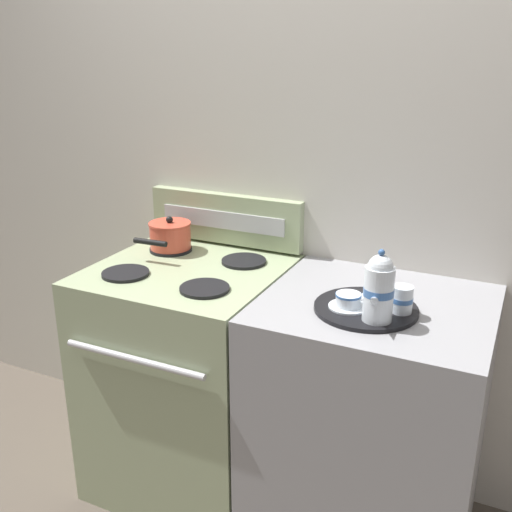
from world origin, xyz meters
The scene contains 11 objects.
ground_plane centered at (0.00, 0.00, 0.00)m, with size 6.00×6.00×0.00m, color brown.
wall_back centered at (0.00, 0.36, 1.10)m, with size 6.00×0.05×2.20m.
stove centered at (-0.38, 0.00, 0.47)m, with size 0.69×0.70×0.95m.
control_panel centered at (-0.38, 0.31, 1.05)m, with size 0.68×0.05×0.21m.
side_counter centered at (0.35, 0.00, 0.47)m, with size 0.75×0.67×0.94m.
saucepan centered at (-0.54, 0.15, 1.01)m, with size 0.17×0.25×0.13m.
serving_tray centered at (0.34, -0.08, 0.95)m, with size 0.33×0.33×0.01m.
teapot centered at (0.39, -0.16, 1.06)m, with size 0.09×0.15×0.23m.
teacup_left centered at (0.36, 0.00, 0.98)m, with size 0.12×0.12×0.05m.
teacup_right centered at (0.29, -0.11, 0.98)m, with size 0.12×0.12×0.05m.
creamer_jug centered at (0.44, -0.07, 1.00)m, with size 0.07×0.07×0.08m.
Camera 1 is at (0.76, -1.79, 1.74)m, focal length 42.00 mm.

